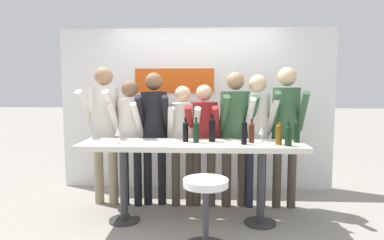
{
  "coord_description": "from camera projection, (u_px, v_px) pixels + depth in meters",
  "views": [
    {
      "loc": [
        0.2,
        -3.83,
        1.59
      ],
      "look_at": [
        0.0,
        0.09,
        1.19
      ],
      "focal_mm": 32.0,
      "sensor_mm": 36.0,
      "label": 1
    }
  ],
  "objects": [
    {
      "name": "ground_plane",
      "position": [
        192.0,
        222.0,
        3.98
      ],
      "size": [
        40.0,
        40.0,
        0.0
      ],
      "primitive_type": "plane",
      "color": "gray"
    },
    {
      "name": "back_wall",
      "position": [
        196.0,
        109.0,
        5.25
      ],
      "size": [
        4.15,
        0.12,
        2.44
      ],
      "color": "white",
      "rests_on": "ground_plane"
    },
    {
      "name": "tasting_table",
      "position": [
        192.0,
        155.0,
        3.89
      ],
      "size": [
        2.55,
        0.6,
        0.94
      ],
      "color": "silver",
      "rests_on": "ground_plane"
    },
    {
      "name": "bar_stool",
      "position": [
        206.0,
        202.0,
        3.29
      ],
      "size": [
        0.46,
        0.46,
        0.7
      ],
      "color": "#333338",
      "rests_on": "ground_plane"
    },
    {
      "name": "person_far_left",
      "position": [
        104.0,
        120.0,
        4.49
      ],
      "size": [
        0.5,
        0.62,
        1.82
      ],
      "rotation": [
        0.0,
        0.0,
        -0.15
      ],
      "color": "gray",
      "rests_on": "ground_plane"
    },
    {
      "name": "person_left",
      "position": [
        130.0,
        128.0,
        4.44
      ],
      "size": [
        0.43,
        0.54,
        1.65
      ],
      "rotation": [
        0.0,
        0.0,
        -0.13
      ],
      "color": "black",
      "rests_on": "ground_plane"
    },
    {
      "name": "person_center_left",
      "position": [
        154.0,
        123.0,
        4.47
      ],
      "size": [
        0.43,
        0.55,
        1.75
      ],
      "rotation": [
        0.0,
        0.0,
        0.06
      ],
      "color": "black",
      "rests_on": "ground_plane"
    },
    {
      "name": "person_center",
      "position": [
        183.0,
        132.0,
        4.44
      ],
      "size": [
        0.45,
        0.55,
        1.58
      ],
      "rotation": [
        0.0,
        0.0,
        0.15
      ],
      "color": "#473D33",
      "rests_on": "ground_plane"
    },
    {
      "name": "person_center_right",
      "position": [
        204.0,
        132.0,
        4.43
      ],
      "size": [
        0.45,
        0.54,
        1.6
      ],
      "rotation": [
        0.0,
        0.0,
        -0.1
      ],
      "color": "#473D33",
      "rests_on": "ground_plane"
    },
    {
      "name": "person_right",
      "position": [
        235.0,
        124.0,
        4.41
      ],
      "size": [
        0.51,
        0.61,
        1.76
      ],
      "rotation": [
        0.0,
        0.0,
        0.16
      ],
      "color": "#473D33",
      "rests_on": "ground_plane"
    },
    {
      "name": "person_far_right",
      "position": [
        257.0,
        125.0,
        4.38
      ],
      "size": [
        0.42,
        0.55,
        1.72
      ],
      "rotation": [
        0.0,
        0.0,
        0.16
      ],
      "color": "#23283D",
      "rests_on": "ground_plane"
    },
    {
      "name": "person_rightmost",
      "position": [
        286.0,
        121.0,
        4.35
      ],
      "size": [
        0.42,
        0.55,
        1.81
      ],
      "rotation": [
        0.0,
        0.0,
        -0.03
      ],
      "color": "#473D33",
      "rests_on": "ground_plane"
    },
    {
      "name": "wine_bottle_0",
      "position": [
        186.0,
        131.0,
        3.94
      ],
      "size": [
        0.07,
        0.07,
        0.28
      ],
      "color": "black",
      "rests_on": "tasting_table"
    },
    {
      "name": "wine_bottle_1",
      "position": [
        288.0,
        135.0,
        3.67
      ],
      "size": [
        0.08,
        0.08,
        0.26
      ],
      "color": "black",
      "rests_on": "tasting_table"
    },
    {
      "name": "wine_bottle_2",
      "position": [
        244.0,
        131.0,
        3.75
      ],
      "size": [
        0.06,
        0.06,
        0.33
      ],
      "color": "black",
      "rests_on": "tasting_table"
    },
    {
      "name": "wine_bottle_3",
      "position": [
        196.0,
        131.0,
        3.88
      ],
      "size": [
        0.06,
        0.06,
        0.29
      ],
      "color": "black",
      "rests_on": "tasting_table"
    },
    {
      "name": "wine_bottle_4",
      "position": [
        212.0,
        129.0,
        3.94
      ],
      "size": [
        0.08,
        0.08,
        0.33
      ],
      "color": "black",
      "rests_on": "tasting_table"
    },
    {
      "name": "wine_bottle_5",
      "position": [
        297.0,
        131.0,
        3.89
      ],
      "size": [
        0.07,
        0.07,
        0.3
      ],
      "color": "black",
      "rests_on": "tasting_table"
    },
    {
      "name": "wine_bottle_6",
      "position": [
        279.0,
        133.0,
        3.74
      ],
      "size": [
        0.07,
        0.07,
        0.28
      ],
      "color": "brown",
      "rests_on": "tasting_table"
    },
    {
      "name": "wine_bottle_7",
      "position": [
        252.0,
        132.0,
        3.88
      ],
      "size": [
        0.06,
        0.06,
        0.27
      ],
      "color": "#4C1E0F",
      "rests_on": "tasting_table"
    },
    {
      "name": "wine_glass_0",
      "position": [
        118.0,
        132.0,
        3.84
      ],
      "size": [
        0.07,
        0.07,
        0.18
      ],
      "color": "silver",
      "rests_on": "tasting_table"
    },
    {
      "name": "wine_glass_1",
      "position": [
        262.0,
        131.0,
        3.93
      ],
      "size": [
        0.07,
        0.07,
        0.18
      ],
      "color": "silver",
      "rests_on": "tasting_table"
    }
  ]
}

